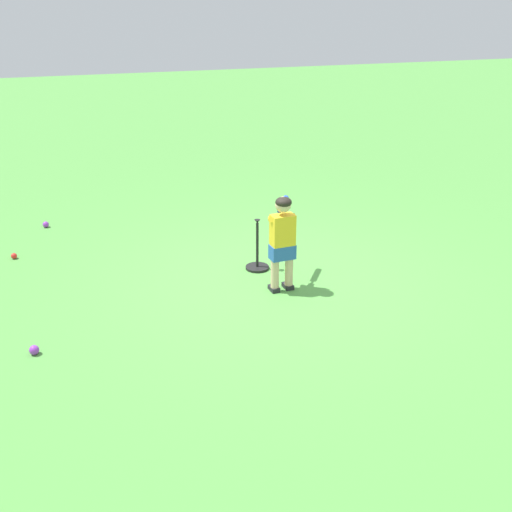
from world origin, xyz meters
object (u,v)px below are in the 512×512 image
at_px(play_ball_far_right, 14,256).
at_px(batting_tee, 257,261).
at_px(child_batter, 282,234).
at_px(play_ball_behind_batter, 46,224).
at_px(play_ball_center_lawn, 34,350).

distance_m(play_ball_far_right, batting_tee, 3.03).
height_order(child_batter, play_ball_behind_batter, child_batter).
height_order(play_ball_behind_batter, batting_tee, batting_tee).
bearing_deg(play_ball_far_right, play_ball_center_lawn, -174.83).
height_order(child_batter, play_ball_center_lawn, child_batter).
bearing_deg(play_ball_far_right, child_batter, -123.01).
bearing_deg(batting_tee, play_ball_far_right, 65.82).
bearing_deg(play_ball_behind_batter, play_ball_far_right, 158.90).
bearing_deg(play_ball_center_lawn, batting_tee, -65.26).
relative_size(play_ball_behind_batter, play_ball_center_lawn, 0.94).
xyz_separation_m(play_ball_center_lawn, batting_tee, (1.17, -2.54, 0.06)).
height_order(child_batter, batting_tee, child_batter).
xyz_separation_m(child_batter, batting_tee, (0.61, 0.08, -0.55)).
distance_m(play_ball_behind_batter, play_ball_center_lawn, 3.46).
height_order(play_ball_behind_batter, play_ball_center_lawn, play_ball_center_lawn).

